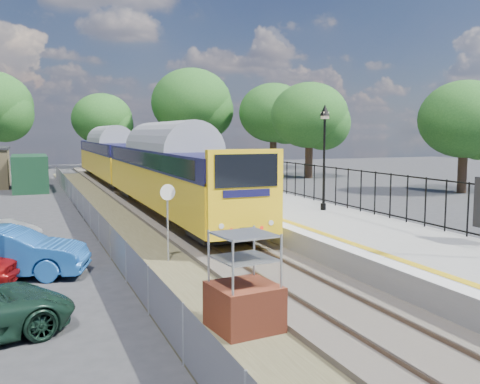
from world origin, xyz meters
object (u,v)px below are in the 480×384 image
car_blue (8,253)px  victorian_lamp_north (325,132)px  train (132,161)px  speed_sign (168,210)px  car_yellow (10,252)px  brick_plinth (244,284)px

car_blue → victorian_lamp_north: bearing=-58.7°
victorian_lamp_north → car_blue: (-12.67, -3.20, -3.55)m
train → speed_sign: train is taller
speed_sign → car_blue: speed_sign is taller
victorian_lamp_north → speed_sign: victorian_lamp_north is taller
victorian_lamp_north → speed_sign: (-7.80, -3.22, -2.54)m
victorian_lamp_north → car_yellow: victorian_lamp_north is taller
brick_plinth → speed_sign: 6.63m
train → victorian_lamp_north: bearing=-72.2°
victorian_lamp_north → train: 17.48m
speed_sign → car_yellow: speed_sign is taller
brick_plinth → victorian_lamp_north: bearing=51.5°
train → car_blue: (-7.37, -19.74, -1.59)m
victorian_lamp_north → brick_plinth: victorian_lamp_north is taller
car_blue → car_yellow: bearing=13.8°
car_blue → train: bearing=-3.4°
speed_sign → train: bearing=74.5°
brick_plinth → car_yellow: (-4.82, 7.43, -0.45)m
car_yellow → brick_plinth: bearing=-157.6°
car_blue → car_yellow: (0.05, 0.82, -0.15)m
victorian_lamp_north → speed_sign: size_ratio=1.76×
train → speed_sign: (-2.50, -19.76, -0.58)m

